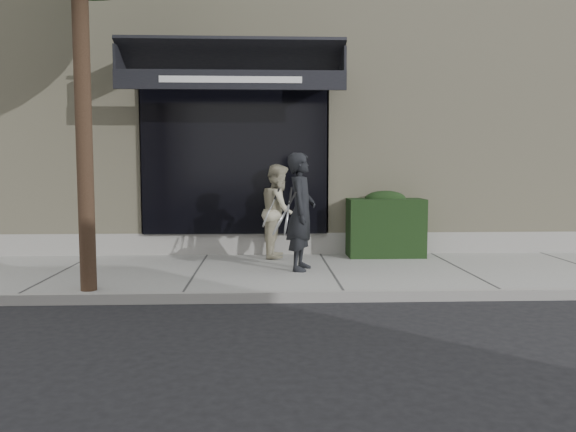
{
  "coord_description": "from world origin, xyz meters",
  "views": [
    {
      "loc": [
        -0.99,
        -8.34,
        1.66
      ],
      "look_at": [
        -0.61,
        0.6,
        0.88
      ],
      "focal_mm": 35.0,
      "sensor_mm": 36.0,
      "label": 1
    }
  ],
  "objects": [
    {
      "name": "hedge",
      "position": [
        1.1,
        1.25,
        0.66
      ],
      "size": [
        1.3,
        0.7,
        1.14
      ],
      "color": "black",
      "rests_on": "sidewalk"
    },
    {
      "name": "pedestrian_front",
      "position": [
        -0.44,
        -0.02,
        1.0
      ],
      "size": [
        0.73,
        0.86,
        1.76
      ],
      "color": "black",
      "rests_on": "sidewalk"
    },
    {
      "name": "pedestrian_back",
      "position": [
        -0.74,
        1.2,
        0.92
      ],
      "size": [
        0.67,
        0.83,
        1.59
      ],
      "color": "#B7B093",
      "rests_on": "sidewalk"
    },
    {
      "name": "curb",
      "position": [
        0.0,
        -1.55,
        0.07
      ],
      "size": [
        20.0,
        0.1,
        0.14
      ],
      "primitive_type": "cube",
      "color": "gray",
      "rests_on": "ground"
    },
    {
      "name": "ground",
      "position": [
        0.0,
        0.0,
        0.0
      ],
      "size": [
        80.0,
        80.0,
        0.0
      ],
      "primitive_type": "plane",
      "color": "black",
      "rests_on": "ground"
    },
    {
      "name": "building_facade",
      "position": [
        -0.01,
        4.96,
        2.74
      ],
      "size": [
        14.3,
        8.04,
        5.64
      ],
      "color": "#BBB28F",
      "rests_on": "ground"
    },
    {
      "name": "sidewalk",
      "position": [
        0.0,
        0.0,
        0.06
      ],
      "size": [
        20.0,
        3.0,
        0.12
      ],
      "primitive_type": "cube",
      "color": "gray",
      "rests_on": "ground"
    }
  ]
}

